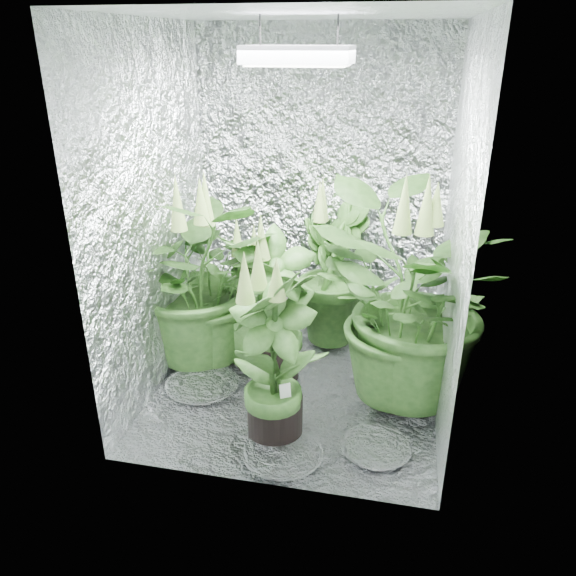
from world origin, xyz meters
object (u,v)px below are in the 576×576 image
(plant_d, at_px, (250,301))
(plant_e, at_px, (409,304))
(plant_f, at_px, (274,357))
(circulation_fan, at_px, (399,361))
(plant_a, at_px, (200,277))
(plant_b, at_px, (277,310))
(plant_c, at_px, (333,271))
(grow_lamp, at_px, (298,55))

(plant_d, distance_m, plant_e, 1.01)
(plant_d, height_order, plant_f, plant_f)
(circulation_fan, bearing_deg, plant_a, 158.95)
(plant_b, height_order, plant_d, plant_b)
(plant_f, distance_m, circulation_fan, 0.92)
(plant_c, xyz_separation_m, plant_e, (0.49, -0.64, 0.11))
(grow_lamp, distance_m, circulation_fan, 1.77)
(plant_d, bearing_deg, plant_f, -65.75)
(grow_lamp, relative_size, plant_a, 0.42)
(grow_lamp, bearing_deg, plant_b, 143.10)
(plant_f, bearing_deg, plant_e, 36.10)
(plant_c, bearing_deg, plant_b, -115.67)
(plant_b, bearing_deg, circulation_fan, 4.68)
(plant_e, bearing_deg, plant_b, 172.25)
(plant_a, height_order, plant_b, plant_a)
(grow_lamp, distance_m, plant_f, 1.42)
(grow_lamp, height_order, circulation_fan, grow_lamp)
(grow_lamp, bearing_deg, plant_c, 79.45)
(plant_f, bearing_deg, circulation_fan, 45.61)
(circulation_fan, bearing_deg, plant_f, -153.19)
(plant_d, bearing_deg, plant_e, -15.66)
(plant_f, relative_size, circulation_fan, 2.69)
(plant_c, distance_m, plant_d, 0.60)
(plant_b, height_order, plant_e, plant_e)
(plant_c, bearing_deg, plant_a, -150.55)
(plant_b, height_order, plant_f, plant_f)
(plant_d, bearing_deg, grow_lamp, -37.89)
(plant_a, xyz_separation_m, circulation_fan, (1.23, -0.05, -0.41))
(grow_lamp, height_order, plant_e, grow_lamp)
(plant_c, bearing_deg, circulation_fan, -45.65)
(plant_a, bearing_deg, plant_b, -12.08)
(plant_c, height_order, plant_e, plant_e)
(plant_e, bearing_deg, plant_d, 164.34)
(plant_e, height_order, circulation_fan, plant_e)
(plant_a, bearing_deg, plant_c, 29.45)
(plant_c, bearing_deg, plant_e, -52.55)
(plant_c, height_order, circulation_fan, plant_c)
(plant_b, distance_m, circulation_fan, 0.78)
(plant_f, bearing_deg, plant_b, 101.94)
(plant_e, bearing_deg, circulation_fan, 97.89)
(plant_b, height_order, circulation_fan, plant_b)
(plant_a, relative_size, plant_c, 1.10)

